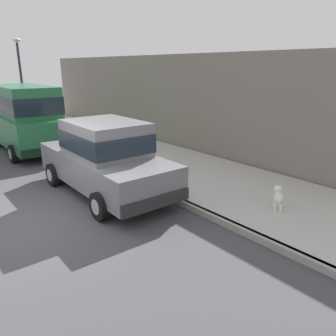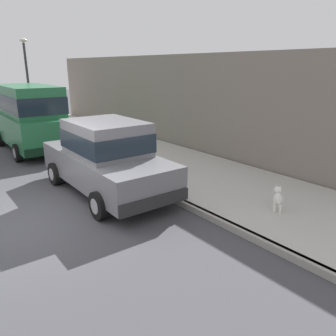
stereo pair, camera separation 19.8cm
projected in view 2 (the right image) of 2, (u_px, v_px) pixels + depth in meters
The scene contains 8 objects.
ground_plane at pixel (29, 222), 7.24m from camera, with size 80.00×80.00×0.00m, color #424247.
curb at pixel (150, 187), 9.09m from camera, with size 0.16×64.00×0.14m, color gray.
sidewalk at pixel (198, 174), 10.15m from camera, with size 3.60×64.00×0.14m, color #B7B5AD.
car_grey_sedan at pixel (106, 157), 8.64m from camera, with size 2.08×4.62×1.92m.
car_green_van at pixel (30, 115), 13.04m from camera, with size 2.23×4.95×2.52m.
dog_white at pixel (278, 197), 7.46m from camera, with size 0.63×0.50×0.49m.
street_lamp at pixel (27, 72), 17.10m from camera, with size 0.36×0.36×4.42m.
building_facade at pixel (166, 100), 14.12m from camera, with size 0.50×20.00×3.66m, color slate.
Camera 2 is at (-1.64, -7.05, 3.25)m, focal length 35.63 mm.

